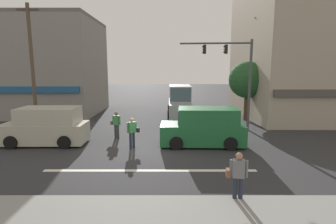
% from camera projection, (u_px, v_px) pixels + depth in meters
% --- Properties ---
extents(ground_plane, '(120.00, 120.00, 0.00)m').
position_uv_depth(ground_plane, '(154.00, 146.00, 14.50)').
color(ground_plane, '#2B2B2D').
extents(lane_marking_stripe, '(9.00, 0.24, 0.01)m').
position_uv_depth(lane_marking_stripe, '(150.00, 170.00, 11.04)').
color(lane_marking_stripe, silver).
rests_on(lane_marking_stripe, ground).
extents(building_left_block, '(13.21, 8.73, 8.86)m').
position_uv_depth(building_left_block, '(28.00, 67.00, 24.91)').
color(building_left_block, gray).
rests_on(building_left_block, ground).
extents(building_right_corner, '(10.68, 12.09, 11.90)m').
position_uv_depth(building_right_corner, '(306.00, 49.00, 23.23)').
color(building_right_corner, tan).
rests_on(building_right_corner, ground).
extents(street_tree, '(2.99, 2.99, 4.86)m').
position_uv_depth(street_tree, '(247.00, 80.00, 21.40)').
color(street_tree, '#4C3823').
rests_on(street_tree, ground).
extents(utility_pole_near_left, '(1.40, 0.22, 8.26)m').
position_uv_depth(utility_pole_near_left, '(32.00, 68.00, 16.76)').
color(utility_pole_near_left, brown).
rests_on(utility_pole_near_left, ground).
extents(utility_pole_far_right, '(1.40, 0.22, 8.63)m').
position_uv_depth(utility_pole_far_right, '(261.00, 66.00, 21.39)').
color(utility_pole_far_right, brown).
rests_on(utility_pole_far_right, ground).
extents(traffic_light_mast, '(4.88, 0.56, 6.20)m').
position_uv_depth(traffic_light_mast, '(236.00, 70.00, 17.84)').
color(traffic_light_mast, '#47474C').
rests_on(traffic_light_mast, ground).
extents(van_parked_curbside, '(4.66, 2.17, 2.11)m').
position_uv_depth(van_parked_curbside, '(204.00, 128.00, 14.56)').
color(van_parked_curbside, '#1E6033').
rests_on(van_parked_curbside, ground).
extents(box_truck_crossing_rightbound, '(2.26, 5.61, 2.75)m').
position_uv_depth(box_truck_crossing_rightbound, '(180.00, 102.00, 23.78)').
color(box_truck_crossing_rightbound, '#999EA3').
rests_on(box_truck_crossing_rightbound, ground).
extents(van_approaching_near, '(4.62, 2.07, 2.11)m').
position_uv_depth(van_approaching_near, '(46.00, 127.00, 14.79)').
color(van_approaching_near, '#B7B29E').
rests_on(van_approaching_near, ground).
extents(pedestrian_foreground_with_bag, '(0.67, 0.36, 1.67)m').
position_uv_depth(pedestrian_foreground_with_bag, '(238.00, 174.00, 8.25)').
color(pedestrian_foreground_with_bag, '#232838').
rests_on(pedestrian_foreground_with_bag, ground).
extents(pedestrian_mid_crossing, '(0.66, 0.48, 1.67)m').
position_uv_depth(pedestrian_mid_crossing, '(132.00, 131.00, 14.06)').
color(pedestrian_mid_crossing, '#232838').
rests_on(pedestrian_mid_crossing, ground).
extents(pedestrian_far_side, '(0.66, 0.48, 1.67)m').
position_uv_depth(pedestrian_far_side, '(116.00, 123.00, 16.00)').
color(pedestrian_far_side, '#333338').
rests_on(pedestrian_far_side, ground).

